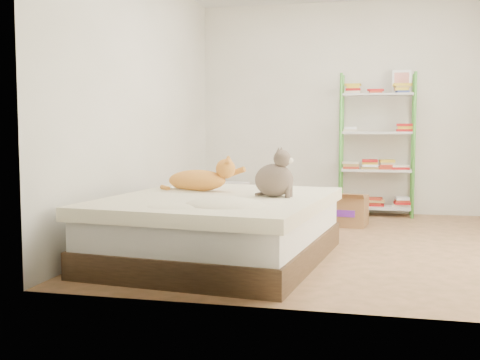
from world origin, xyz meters
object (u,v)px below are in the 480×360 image
(orange_cat, at_px, (197,178))
(cardboard_box, at_px, (345,210))
(grey_cat, at_px, (274,173))
(bed, at_px, (219,228))
(shelf_unit, at_px, (377,148))
(white_bin, at_px, (233,196))

(orange_cat, relative_size, cardboard_box, 1.15)
(grey_cat, bearing_deg, bed, 103.78)
(grey_cat, xyz_separation_m, shelf_unit, (0.78, 2.73, 0.11))
(cardboard_box, bearing_deg, orange_cat, -118.57)
(orange_cat, bearing_deg, cardboard_box, 47.14)
(white_bin, bearing_deg, orange_cat, -83.37)
(bed, xyz_separation_m, white_bin, (-0.56, 2.76, -0.07))
(shelf_unit, height_order, cardboard_box, shelf_unit)
(cardboard_box, relative_size, white_bin, 1.30)
(bed, height_order, cardboard_box, bed)
(orange_cat, bearing_deg, shelf_unit, 51.50)
(bed, xyz_separation_m, grey_cat, (0.43, 0.06, 0.45))
(bed, relative_size, orange_cat, 3.75)
(grey_cat, height_order, shelf_unit, shelf_unit)
(grey_cat, bearing_deg, cardboard_box, -7.64)
(cardboard_box, bearing_deg, shelf_unit, 75.57)
(orange_cat, relative_size, grey_cat, 1.54)
(bed, distance_m, grey_cat, 0.62)
(grey_cat, relative_size, cardboard_box, 0.75)
(grey_cat, distance_m, shelf_unit, 2.84)
(white_bin, bearing_deg, cardboard_box, -29.22)
(shelf_unit, bearing_deg, grey_cat, -105.88)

